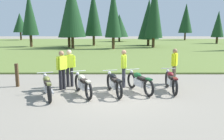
{
  "coord_description": "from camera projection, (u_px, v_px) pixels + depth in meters",
  "views": [
    {
      "loc": [
        -0.03,
        -8.84,
        2.59
      ],
      "look_at": [
        0.0,
        0.6,
        0.9
      ],
      "focal_mm": 37.32,
      "sensor_mm": 36.0,
      "label": 1
    }
  ],
  "objects": [
    {
      "name": "rider_checking_bike",
      "position": [
        123.0,
        66.0,
        10.27
      ],
      "size": [
        0.26,
        0.55,
        1.67
      ],
      "color": "#2D2D38",
      "rests_on": "ground"
    },
    {
      "name": "rider_in_hivis_vest",
      "position": [
        61.0,
        68.0,
        9.85
      ],
      "size": [
        0.4,
        0.44,
        1.67
      ],
      "color": "black",
      "rests_on": "ground"
    },
    {
      "name": "rider_with_back_turned",
      "position": [
        69.0,
        66.0,
        10.34
      ],
      "size": [
        0.52,
        0.33,
        1.67
      ],
      "color": "black",
      "rests_on": "ground"
    },
    {
      "name": "grass_moorland",
      "position": [
        111.0,
        46.0,
        34.97
      ],
      "size": [
        80.0,
        44.0,
        0.1
      ],
      "primitive_type": "cube",
      "color": "#5B7033",
      "rests_on": "ground"
    },
    {
      "name": "motorcycle_black",
      "position": [
        113.0,
        83.0,
        9.27
      ],
      "size": [
        0.79,
        2.05,
        0.88
      ],
      "color": "black",
      "rests_on": "ground"
    },
    {
      "name": "motorcycle_cream",
      "position": [
        82.0,
        84.0,
        9.11
      ],
      "size": [
        1.01,
        1.95,
        0.88
      ],
      "color": "black",
      "rests_on": "ground"
    },
    {
      "name": "motorcycle_olive",
      "position": [
        46.0,
        86.0,
        8.78
      ],
      "size": [
        0.94,
        1.99,
        0.88
      ],
      "color": "black",
      "rests_on": "ground"
    },
    {
      "name": "rider_near_row_end",
      "position": [
        173.0,
        64.0,
        10.89
      ],
      "size": [
        0.36,
        0.5,
        1.67
      ],
      "color": "#4C4233",
      "rests_on": "ground"
    },
    {
      "name": "ground_plane",
      "position": [
        112.0,
        95.0,
        9.16
      ],
      "size": [
        140.0,
        140.0,
        0.0
      ],
      "primitive_type": "plane",
      "color": "gray"
    },
    {
      "name": "motorcycle_british_green",
      "position": [
        139.0,
        82.0,
        9.54
      ],
      "size": [
        0.99,
        1.97,
        0.88
      ],
      "color": "black",
      "rests_on": "ground"
    },
    {
      "name": "motorcycle_maroon",
      "position": [
        170.0,
        81.0,
        9.71
      ],
      "size": [
        0.62,
        2.1,
        0.88
      ],
      "color": "black",
      "rests_on": "ground"
    },
    {
      "name": "forest_treeline",
      "position": [
        118.0,
        17.0,
        35.74
      ],
      "size": [
        40.04,
        26.6,
        8.97
      ],
      "color": "#47331E",
      "rests_on": "ground"
    },
    {
      "name": "trail_marker_post",
      "position": [
        16.0,
        75.0,
        10.42
      ],
      "size": [
        0.12,
        0.12,
        1.05
      ],
      "primitive_type": "cube",
      "color": "#47331E",
      "rests_on": "ground"
    }
  ]
}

